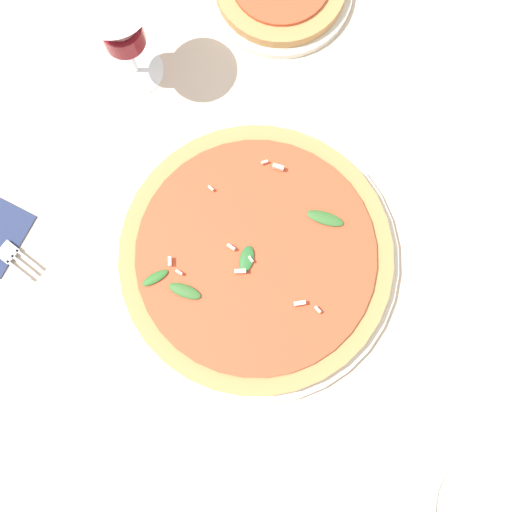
{
  "coord_description": "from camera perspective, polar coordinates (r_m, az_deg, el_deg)",
  "views": [
    {
      "loc": [
        0.08,
        -0.12,
        0.9
      ],
      "look_at": [
        0.03,
        0.03,
        0.03
      ],
      "focal_mm": 50.0,
      "sensor_mm": 36.0,
      "label": 1
    }
  ],
  "objects": [
    {
      "name": "wine_glass",
      "position": [
        0.9,
        -10.86,
        17.67
      ],
      "size": [
        0.09,
        0.09,
        0.18
      ],
      "color": "white",
      "rests_on": "ground_plane"
    },
    {
      "name": "ground_plane",
      "position": [
        0.91,
        -2.51,
        -1.62
      ],
      "size": [
        6.0,
        6.0,
        0.0
      ],
      "primitive_type": "plane",
      "color": "beige"
    },
    {
      "name": "pizza_arugula_main",
      "position": [
        0.9,
        -0.0,
        -0.15
      ],
      "size": [
        0.36,
        0.36,
        0.05
      ],
      "color": "silver",
      "rests_on": "ground_plane"
    }
  ]
}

